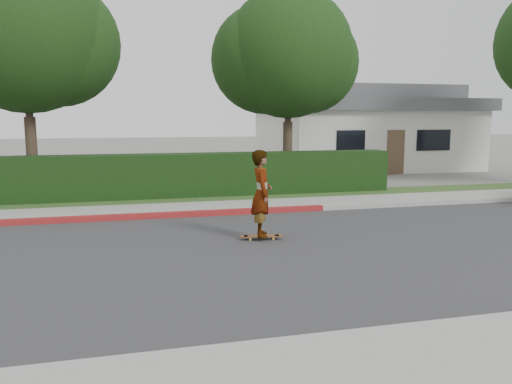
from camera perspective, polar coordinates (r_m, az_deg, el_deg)
The scene contains 13 objects.
ground at distance 10.56m, azimuth 10.68°, elevation -6.33°, with size 120.00×120.00×0.00m, color slate.
road at distance 10.56m, azimuth 10.68°, elevation -6.30°, with size 60.00×8.00×0.01m, color #2D2D30.
curb_near at distance 7.22m, azimuth 24.79°, elevation -13.45°, with size 60.00×0.20×0.15m, color #9E9E99.
curb_far at distance 14.28m, azimuth 3.81°, elevation -2.01°, with size 60.00×0.20×0.15m, color #9E9E99.
curb_red_section at distance 13.62m, azimuth -16.67°, elevation -2.85°, with size 12.00×0.21×0.15m, color maroon.
sidewalk_far at distance 15.13m, azimuth 2.76°, elevation -1.46°, with size 60.00×1.60×0.12m, color gray.
planting_strip at distance 16.64m, azimuth 1.16°, elevation -0.57°, with size 60.00×1.60×0.10m, color #2D4C1E.
hedge at distance 16.62m, azimuth -9.41°, elevation 1.74°, with size 15.00×1.00×1.50m, color black.
tree_left at distance 18.40m, azimuth -24.91°, elevation 15.83°, with size 5.99×5.21×8.00m.
tree_center at distance 19.46m, azimuth 3.51°, elevation 15.07°, with size 5.66×4.84×7.44m.
house at distance 28.11m, azimuth 12.02°, elevation 7.15°, with size 10.60×8.60×4.30m.
skateboard at distance 11.03m, azimuth 0.63°, elevation -5.08°, with size 0.97×0.33×0.09m.
skateboarder at distance 10.85m, azimuth 0.64°, elevation -0.15°, with size 0.69×0.45×1.89m, color white.
Camera 1 is at (-4.33, -9.25, 2.68)m, focal length 35.00 mm.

